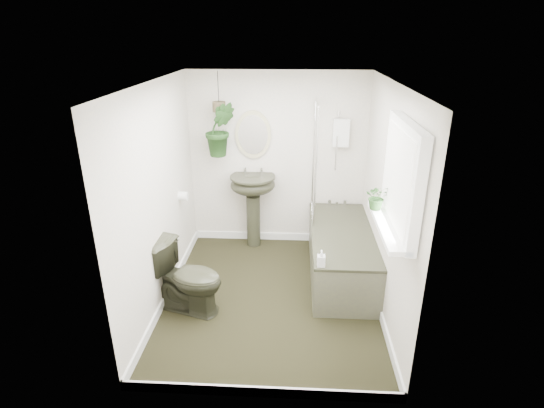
{
  "coord_description": "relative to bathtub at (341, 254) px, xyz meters",
  "views": [
    {
      "loc": [
        0.23,
        -3.96,
        2.74
      ],
      "look_at": [
        0.0,
        0.15,
        1.05
      ],
      "focal_mm": 28.0,
      "sensor_mm": 36.0,
      "label": 1
    }
  ],
  "objects": [
    {
      "name": "toilet_roll_holder",
      "position": [
        -1.9,
        0.2,
        0.61
      ],
      "size": [
        0.11,
        0.11,
        0.11
      ],
      "primitive_type": "cylinder",
      "rotation": [
        0.0,
        1.57,
        0.0
      ],
      "color": "white",
      "rests_on": "wall_left"
    },
    {
      "name": "ceiling",
      "position": [
        -0.8,
        -0.5,
        2.02
      ],
      "size": [
        2.3,
        2.8,
        0.02
      ],
      "primitive_type": "cube",
      "color": "white",
      "rests_on": "ground"
    },
    {
      "name": "wall_sconce",
      "position": [
        -1.51,
        0.86,
        1.11
      ],
      "size": [
        0.04,
        0.04,
        0.22
      ],
      "primitive_type": "cylinder",
      "color": "black",
      "rests_on": "wall_back"
    },
    {
      "name": "bath_screen",
      "position": [
        -0.33,
        0.49,
        0.99
      ],
      "size": [
        0.04,
        0.72,
        1.4
      ],
      "primitive_type": null,
      "color": "silver",
      "rests_on": "bathtub"
    },
    {
      "name": "window_recess",
      "position": [
        0.29,
        -1.2,
        1.36
      ],
      "size": [
        0.08,
        1.0,
        0.9
      ],
      "primitive_type": "cube",
      "color": "white",
      "rests_on": "wall_right"
    },
    {
      "name": "wall_left",
      "position": [
        -1.96,
        -0.5,
        0.86
      ],
      "size": [
        0.02,
        2.8,
        2.3
      ],
      "primitive_type": "cube",
      "color": "beige",
      "rests_on": "ground"
    },
    {
      "name": "hanging_pot",
      "position": [
        -1.5,
        0.68,
        1.59
      ],
      "size": [
        0.16,
        0.16,
        0.12
      ],
      "primitive_type": "cylinder",
      "color": "#4C412B",
      "rests_on": "ceiling"
    },
    {
      "name": "window_blinds",
      "position": [
        0.24,
        -1.2,
        1.36
      ],
      "size": [
        0.01,
        0.86,
        0.76
      ],
      "primitive_type": "cube",
      "color": "white",
      "rests_on": "wall_right"
    },
    {
      "name": "toilet",
      "position": [
        -1.65,
        -0.76,
        0.09
      ],
      "size": [
        0.84,
        0.63,
        0.76
      ],
      "primitive_type": "imported",
      "rotation": [
        0.0,
        0.0,
        1.27
      ],
      "color": "#2A2B1E",
      "rests_on": "floor"
    },
    {
      "name": "soap_bottle",
      "position": [
        -0.29,
        -0.79,
        0.38
      ],
      "size": [
        0.08,
        0.08,
        0.17
      ],
      "primitive_type": "imported",
      "rotation": [
        0.0,
        0.0,
        0.0
      ],
      "color": "black",
      "rests_on": "bathtub"
    },
    {
      "name": "skirting",
      "position": [
        -0.8,
        -0.5,
        -0.24
      ],
      "size": [
        2.3,
        2.8,
        0.1
      ],
      "primitive_type": "cube",
      "color": "white",
      "rests_on": "floor"
    },
    {
      "name": "floor",
      "position": [
        -0.8,
        -0.5,
        -0.3
      ],
      "size": [
        2.3,
        2.8,
        0.02
      ],
      "primitive_type": "cube",
      "color": "black",
      "rests_on": "ground"
    },
    {
      "name": "oval_mirror",
      "position": [
        -1.11,
        0.87,
        1.21
      ],
      "size": [
        0.46,
        0.03,
        0.62
      ],
      "primitive_type": "ellipsoid",
      "color": "tan",
      "rests_on": "wall_back"
    },
    {
      "name": "shower_box",
      "position": [
        0.0,
        0.84,
        1.26
      ],
      "size": [
        0.2,
        0.1,
        0.35
      ],
      "primitive_type": "cube",
      "color": "white",
      "rests_on": "wall_back"
    },
    {
      "name": "pedestal_sink",
      "position": [
        -1.11,
        0.73,
        0.21
      ],
      "size": [
        0.69,
        0.63,
        1.0
      ],
      "primitive_type": null,
      "rotation": [
        0.0,
        0.0,
        0.25
      ],
      "color": "#2A2B1E",
      "rests_on": "floor"
    },
    {
      "name": "bathtub",
      "position": [
        0.0,
        0.0,
        0.0
      ],
      "size": [
        0.72,
        1.72,
        0.58
      ],
      "primitive_type": null,
      "color": "#2A2B1E",
      "rests_on": "floor"
    },
    {
      "name": "wall_front",
      "position": [
        -0.8,
        -1.91,
        0.86
      ],
      "size": [
        2.3,
        0.02,
        2.3
      ],
      "primitive_type": "cube",
      "color": "beige",
      "rests_on": "ground"
    },
    {
      "name": "wall_right",
      "position": [
        0.36,
        -0.5,
        0.86
      ],
      "size": [
        0.02,
        2.8,
        2.3
      ],
      "primitive_type": "cube",
      "color": "beige",
      "rests_on": "ground"
    },
    {
      "name": "wall_back",
      "position": [
        -0.8,
        0.91,
        0.86
      ],
      "size": [
        2.3,
        0.02,
        2.3
      ],
      "primitive_type": "cube",
      "color": "beige",
      "rests_on": "ground"
    },
    {
      "name": "window_sill",
      "position": [
        0.22,
        -1.2,
        0.94
      ],
      "size": [
        0.18,
        1.0,
        0.04
      ],
      "primitive_type": "cube",
      "color": "white",
      "rests_on": "wall_right"
    },
    {
      "name": "hanging_plant",
      "position": [
        -1.5,
        0.68,
        1.32
      ],
      "size": [
        0.42,
        0.37,
        0.67
      ],
      "primitive_type": "imported",
      "rotation": [
        0.0,
        0.0,
        0.21
      ],
      "color": "black",
      "rests_on": "ceiling"
    },
    {
      "name": "sill_plant",
      "position": [
        0.17,
        -0.9,
        1.08
      ],
      "size": [
        0.22,
        0.19,
        0.23
      ],
      "primitive_type": "imported",
      "rotation": [
        0.0,
        0.0,
        -0.05
      ],
      "color": "black",
      "rests_on": "window_sill"
    }
  ]
}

